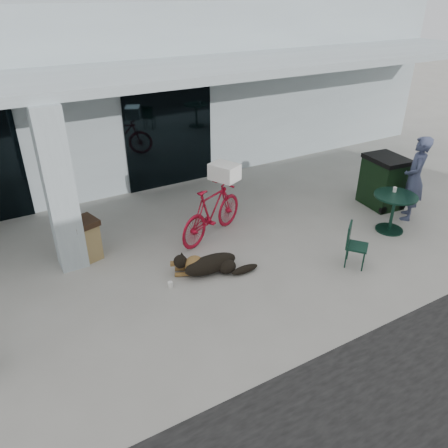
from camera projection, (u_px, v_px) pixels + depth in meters
ground at (194, 304)px, 7.49m from camera, size 80.00×80.00×0.00m
building at (64, 85)px, 12.89m from camera, size 22.00×7.00×4.50m
storefront_glass_right at (170, 136)px, 11.43m from camera, size 2.40×0.06×2.70m
column at (60, 191)px, 7.84m from camera, size 0.50×0.50×3.12m
overhang at (109, 77)px, 8.70m from camera, size 22.00×2.80×0.18m
bicycle at (212, 212)px, 9.26m from camera, size 2.02×1.32×1.18m
laundry_basket at (224, 172)px, 9.21m from camera, size 0.64×0.71×0.35m
dog at (211, 263)px, 8.23m from camera, size 1.30×0.89×0.41m
cup_near_dog at (170, 285)px, 7.89m from camera, size 0.10×0.10×0.11m
cafe_table_far at (392, 213)px, 9.57m from camera, size 1.17×1.17×0.86m
cafe_chair_far_a at (357, 246)px, 8.34m from camera, size 0.58×0.59×0.88m
cafe_chair_far_b at (405, 184)px, 10.99m from camera, size 0.56×0.55×0.84m
person at (414, 179)px, 9.85m from camera, size 0.85×0.82×1.96m
cup_on_table at (395, 190)px, 9.49m from camera, size 0.10×0.10×0.11m
trash_receptacle at (85, 240)px, 8.56m from camera, size 0.62×0.62×0.87m
wheeled_bin at (383, 181)px, 10.62m from camera, size 0.87×1.05×1.25m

